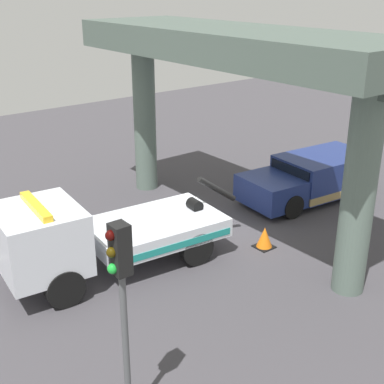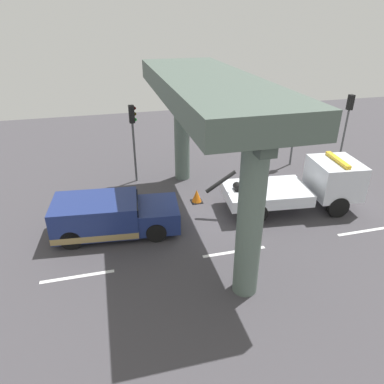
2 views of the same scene
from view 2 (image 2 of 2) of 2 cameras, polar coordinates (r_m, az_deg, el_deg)
ground_plane at (r=16.62m, az=3.54°, el=-4.31°), size 60.00×40.00×0.10m
lane_stripe_west at (r=13.88m, az=-17.77°, el=-12.71°), size 2.60×0.16×0.01m
lane_stripe_mid at (r=14.51m, az=6.75°, el=-9.43°), size 2.60×0.16×0.01m
lane_stripe_east at (r=17.33m, az=25.75°, el=-5.63°), size 2.60×0.16×0.01m
tow_truck_white at (r=17.72m, az=17.65°, el=1.09°), size 7.34×2.97×2.46m
towed_van_green at (r=15.57m, az=-12.88°, el=-3.79°), size 5.38×2.67×1.58m
overpass_structure at (r=14.44m, az=2.57°, el=14.08°), size 3.60×11.49×6.34m
traffic_light_near at (r=19.30m, az=-9.39°, el=10.15°), size 0.39×0.32×4.23m
traffic_light_far at (r=22.21m, az=16.28°, el=11.24°), size 0.39×0.32×4.00m
traffic_light_mid at (r=24.12m, az=23.68°, el=11.44°), size 0.39×0.32×4.10m
traffic_cone_orange at (r=17.78m, az=0.75°, el=-0.66°), size 0.56×0.56×0.66m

